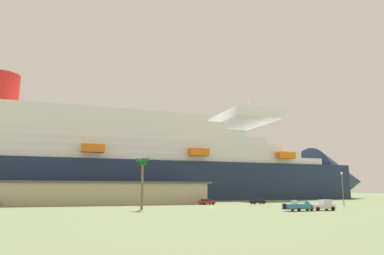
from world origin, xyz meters
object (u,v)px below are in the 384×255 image
(street_lamp, at_px, (342,184))
(parked_car_red_hatchback, at_px, (207,202))
(cruise_ship, at_px, (96,164))
(pickup_truck, at_px, (323,205))
(palm_tree, at_px, (143,168))
(small_boat_on_trailer, at_px, (300,206))
(parked_car_black_coupe, at_px, (258,201))

(street_lamp, xyz_separation_m, parked_car_red_hatchback, (-30.24, 20.48, -4.79))
(cruise_ship, distance_m, pickup_truck, 96.00)
(palm_tree, relative_size, parked_car_red_hatchback, 2.33)
(cruise_ship, distance_m, street_lamp, 93.67)
(small_boat_on_trailer, distance_m, parked_car_black_coupe, 35.04)
(small_boat_on_trailer, relative_size, parked_car_red_hatchback, 1.55)
(parked_car_red_hatchback, xyz_separation_m, parked_car_black_coupe, (16.17, 0.12, 0.00))
(parked_car_red_hatchback, relative_size, parked_car_black_coupe, 1.00)
(palm_tree, relative_size, parked_car_black_coupe, 2.33)
(pickup_truck, bearing_deg, parked_car_red_hatchback, 112.88)
(parked_car_red_hatchback, bearing_deg, parked_car_black_coupe, 0.43)
(parked_car_red_hatchback, bearing_deg, small_boat_on_trailer, -75.79)
(small_boat_on_trailer, xyz_separation_m, parked_car_black_coupe, (7.53, 34.23, -0.13))
(palm_tree, distance_m, street_lamp, 51.91)
(pickup_truck, bearing_deg, cruise_ship, 118.49)
(pickup_truck, distance_m, parked_car_red_hatchback, 36.66)
(cruise_ship, bearing_deg, pickup_truck, -61.51)
(palm_tree, bearing_deg, cruise_ship, 97.73)
(pickup_truck, relative_size, street_lamp, 0.65)
(small_boat_on_trailer, xyz_separation_m, palm_tree, (-30.19, 13.58, 8.03))
(cruise_ship, height_order, parked_car_black_coupe, cruise_ship)
(pickup_truck, height_order, small_boat_on_trailer, pickup_truck)
(parked_car_black_coupe, bearing_deg, cruise_ship, 133.59)
(pickup_truck, xyz_separation_m, parked_car_red_hatchback, (-14.25, 33.78, -0.21))
(palm_tree, distance_m, parked_car_black_coupe, 43.77)
(small_boat_on_trailer, xyz_separation_m, parked_car_red_hatchback, (-8.64, 34.11, -0.13))
(parked_car_black_coupe, bearing_deg, small_boat_on_trailer, -102.41)
(cruise_ship, height_order, street_lamp, cruise_ship)
(cruise_ship, xyz_separation_m, palm_tree, (9.54, -70.30, -5.46))
(cruise_ship, bearing_deg, palm_tree, -82.27)
(pickup_truck, distance_m, palm_tree, 39.00)
(cruise_ship, relative_size, street_lamp, 31.44)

